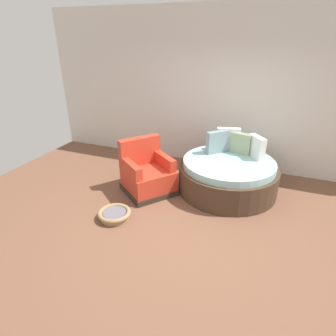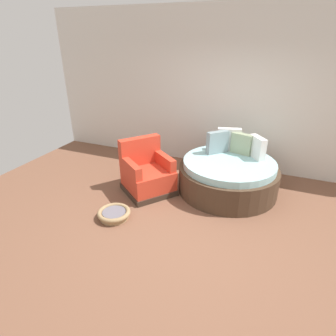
{
  "view_description": "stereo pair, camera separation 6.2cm",
  "coord_description": "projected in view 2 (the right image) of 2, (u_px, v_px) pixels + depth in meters",
  "views": [
    {
      "loc": [
        1.04,
        -3.31,
        2.57
      ],
      "look_at": [
        -0.55,
        0.66,
        0.55
      ],
      "focal_mm": 30.05,
      "sensor_mm": 36.0,
      "label": 1
    },
    {
      "loc": [
        1.1,
        -3.29,
        2.57
      ],
      "look_at": [
        -0.55,
        0.66,
        0.55
      ],
      "focal_mm": 30.05,
      "sensor_mm": 36.0,
      "label": 2
    }
  ],
  "objects": [
    {
      "name": "red_armchair",
      "position": [
        147.0,
        174.0,
        5.01
      ],
      "size": [
        1.12,
        1.12,
        0.94
      ],
      "color": "#38281E",
      "rests_on": "ground_plane"
    },
    {
      "name": "round_daybed",
      "position": [
        228.0,
        175.0,
        5.04
      ],
      "size": [
        1.75,
        1.75,
        1.02
      ],
      "color": "#473323",
      "rests_on": "ground_plane"
    },
    {
      "name": "ground_plane",
      "position": [
        185.0,
        225.0,
        4.23
      ],
      "size": [
        8.0,
        8.0,
        0.02
      ],
      "primitive_type": "cube",
      "color": "brown"
    },
    {
      "name": "back_wall",
      "position": [
        227.0,
        91.0,
        5.58
      ],
      "size": [
        8.0,
        0.12,
        3.13
      ],
      "primitive_type": "cube",
      "color": "silver",
      "rests_on": "ground_plane"
    },
    {
      "name": "pet_basket",
      "position": [
        114.0,
        214.0,
        4.35
      ],
      "size": [
        0.51,
        0.51,
        0.13
      ],
      "color": "#9E7F56",
      "rests_on": "ground_plane"
    }
  ]
}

